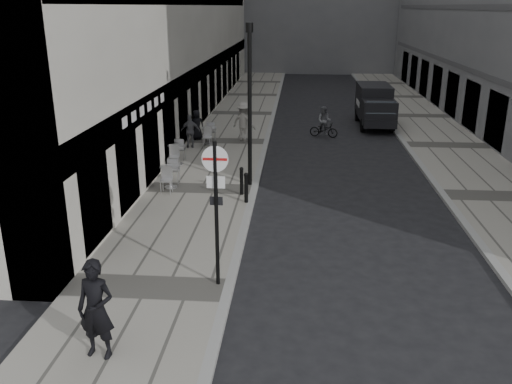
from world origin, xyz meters
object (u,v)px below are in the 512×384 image
at_px(panel_van, 375,104).
at_px(cyclist, 324,125).
at_px(lamppost, 250,98).
at_px(sign_post, 216,195).
at_px(walking_man, 96,309).

height_order(panel_van, cyclist, panel_van).
bearing_deg(lamppost, sign_post, -90.57).
height_order(walking_man, sign_post, sign_post).
bearing_deg(lamppost, panel_van, 62.57).
height_order(lamppost, cyclist, lamppost).
distance_m(lamppost, cyclist, 9.76).
relative_size(panel_van, cyclist, 3.00).
xyz_separation_m(walking_man, sign_post, (1.90, 3.06, 1.30)).
bearing_deg(lamppost, walking_man, -100.17).
bearing_deg(sign_post, panel_van, 73.73).
xyz_separation_m(panel_van, cyclist, (-3.03, -3.16, -0.66)).
relative_size(walking_man, sign_post, 0.56).
distance_m(walking_man, cyclist, 20.47).
bearing_deg(panel_van, walking_man, -109.87).
distance_m(sign_post, lamppost, 8.02).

